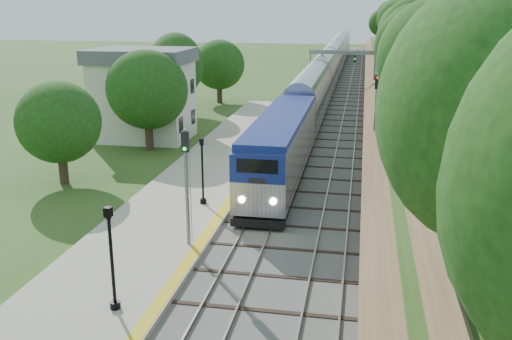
% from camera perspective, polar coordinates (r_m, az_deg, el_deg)
% --- Properties ---
extents(ground, '(320.00, 320.00, 0.00)m').
position_cam_1_polar(ground, '(21.84, -4.90, -16.31)').
color(ground, '#2D4C19').
rests_on(ground, ground).
extents(trackbed, '(9.50, 170.00, 0.28)m').
position_cam_1_polar(trackbed, '(78.62, 8.27, 7.58)').
color(trackbed, '#4C4944').
rests_on(trackbed, ground).
extents(platform, '(6.40, 68.00, 0.38)m').
position_cam_1_polar(platform, '(37.08, -6.13, -1.96)').
color(platform, '#AFA58D').
rests_on(platform, ground).
extents(yellow_stripe, '(0.55, 68.00, 0.01)m').
position_cam_1_polar(yellow_stripe, '(36.33, -1.82, -1.94)').
color(yellow_stripe, gold).
rests_on(yellow_stripe, platform).
extents(embankment, '(10.64, 170.00, 11.70)m').
position_cam_1_polar(embankment, '(78.47, 14.50, 8.62)').
color(embankment, brown).
rests_on(embankment, ground).
extents(station_building, '(8.60, 6.60, 8.00)m').
position_cam_1_polar(station_building, '(51.94, -11.23, 7.51)').
color(station_building, beige).
rests_on(station_building, ground).
extents(signal_gantry, '(8.40, 0.38, 6.20)m').
position_cam_1_polar(signal_gantry, '(73.05, 8.62, 10.68)').
color(signal_gantry, slate).
rests_on(signal_gantry, ground).
extents(trees_behind_platform, '(7.82, 53.32, 7.21)m').
position_cam_1_polar(trees_behind_platform, '(42.29, -12.31, 6.10)').
color(trees_behind_platform, '#332316').
rests_on(trees_behind_platform, ground).
extents(train, '(3.00, 120.22, 4.41)m').
position_cam_1_polar(train, '(87.48, 7.29, 9.94)').
color(train, black).
rests_on(train, trackbed).
extents(lamppost_mid, '(0.41, 0.41, 4.17)m').
position_cam_1_polar(lamppost_mid, '(22.57, -14.19, -9.14)').
color(lamppost_mid, black).
rests_on(lamppost_mid, platform).
extents(lamppost_far, '(0.39, 0.39, 3.95)m').
position_cam_1_polar(lamppost_far, '(33.42, -5.36, -0.48)').
color(lamppost_far, black).
rests_on(lamppost_far, platform).
extents(signal_platform, '(0.34, 0.27, 5.77)m').
position_cam_1_polar(signal_platform, '(27.29, -6.98, -0.49)').
color(signal_platform, slate).
rests_on(signal_platform, platform).
extents(signal_farside, '(0.37, 0.29, 6.67)m').
position_cam_1_polar(signal_farside, '(44.25, 11.90, 6.12)').
color(signal_farside, slate).
rests_on(signal_farside, ground).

